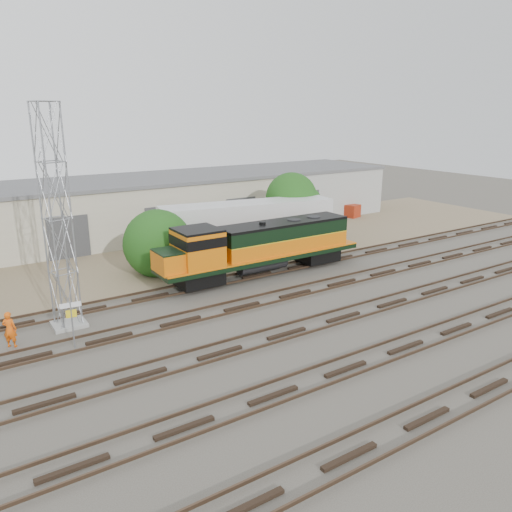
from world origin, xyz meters
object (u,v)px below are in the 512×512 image
locomotive (259,246)px  signal_tower (57,223)px  worker (10,329)px  semi_trailer (252,222)px

locomotive → signal_tower: signal_tower is taller
worker → signal_tower: bearing=-125.8°
worker → semi_trailer: 20.59m
signal_tower → worker: bearing=-159.7°
locomotive → signal_tower: 14.05m
signal_tower → locomotive: bearing=6.3°
locomotive → worker: bearing=-171.0°
signal_tower → worker: 5.77m
worker → semi_trailer: semi_trailer is taller
signal_tower → semi_trailer: bearing=21.9°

